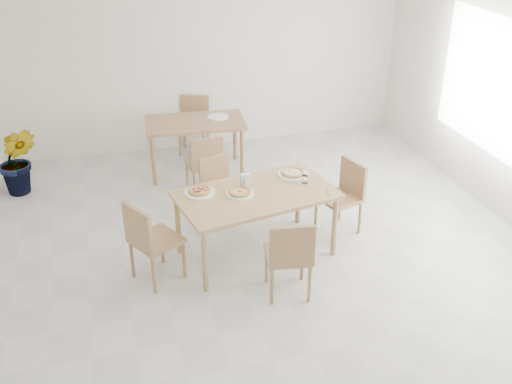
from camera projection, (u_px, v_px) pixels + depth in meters
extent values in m
plane|color=silver|center=(271.00, 269.00, 6.35)|extent=(7.00, 7.00, 0.00)
plane|color=silver|center=(204.00, 55.00, 8.69)|extent=(6.00, 0.00, 6.00)
cube|color=tan|center=(256.00, 195.00, 6.28)|extent=(1.78, 1.22, 0.04)
cylinder|color=tan|center=(205.00, 261.00, 5.85)|extent=(0.06, 0.06, 0.71)
cylinder|color=tan|center=(334.00, 226.00, 6.44)|extent=(0.06, 0.06, 0.71)
cylinder|color=tan|center=(178.00, 224.00, 6.48)|extent=(0.06, 0.06, 0.71)
cylinder|color=tan|center=(298.00, 196.00, 7.06)|extent=(0.06, 0.06, 0.71)
cube|color=#9E794F|center=(288.00, 255.00, 5.81)|extent=(0.49, 0.49, 0.04)
cube|color=#9E794F|center=(292.00, 246.00, 5.53)|extent=(0.43, 0.10, 0.41)
cylinder|color=#9E794F|center=(302.00, 262.00, 6.09)|extent=(0.04, 0.04, 0.42)
cylinder|color=#9E794F|center=(267.00, 265.00, 6.05)|extent=(0.04, 0.04, 0.42)
cylinder|color=#9E794F|center=(309.00, 284.00, 5.77)|extent=(0.04, 0.04, 0.42)
cylinder|color=#9E794F|center=(272.00, 286.00, 5.73)|extent=(0.04, 0.04, 0.42)
cube|color=#9E794F|center=(222.00, 191.00, 7.06)|extent=(0.49, 0.49, 0.04)
cube|color=#9E794F|center=(214.00, 170.00, 7.10)|extent=(0.38, 0.16, 0.37)
cylinder|color=#9E794F|center=(218.00, 216.00, 6.95)|extent=(0.03, 0.03, 0.38)
cylinder|color=#9E794F|center=(242.00, 209.00, 7.12)|extent=(0.03, 0.03, 0.38)
cylinder|color=#9E794F|center=(204.00, 205.00, 7.20)|extent=(0.03, 0.03, 0.38)
cylinder|color=#9E794F|center=(227.00, 198.00, 7.36)|extent=(0.03, 0.03, 0.38)
cube|color=#9E794F|center=(156.00, 240.00, 6.02)|extent=(0.60, 0.60, 0.04)
cube|color=#9E794F|center=(138.00, 228.00, 5.79)|extent=(0.25, 0.41, 0.42)
cylinder|color=#9E794F|center=(184.00, 260.00, 6.12)|extent=(0.04, 0.04, 0.43)
cylinder|color=#9E794F|center=(162.00, 245.00, 6.36)|extent=(0.04, 0.04, 0.43)
cylinder|color=#9E794F|center=(154.00, 275.00, 5.89)|extent=(0.04, 0.04, 0.43)
cylinder|color=#9E794F|center=(132.00, 259.00, 6.13)|extent=(0.04, 0.04, 0.43)
cube|color=#9E794F|center=(339.00, 198.00, 6.84)|extent=(0.52, 0.52, 0.04)
cube|color=#9E794F|center=(353.00, 177.00, 6.83)|extent=(0.16, 0.41, 0.40)
cylinder|color=#9E794F|center=(316.00, 213.00, 7.00)|extent=(0.04, 0.04, 0.41)
cylinder|color=#9E794F|center=(335.00, 227.00, 6.73)|extent=(0.04, 0.04, 0.41)
cylinder|color=#9E794F|center=(340.00, 205.00, 7.16)|extent=(0.04, 0.04, 0.41)
cylinder|color=#9E794F|center=(360.00, 218.00, 6.89)|extent=(0.04, 0.04, 0.41)
cylinder|color=white|center=(240.00, 194.00, 6.24)|extent=(0.29, 0.29, 0.02)
cylinder|color=white|center=(293.00, 174.00, 6.65)|extent=(0.35, 0.35, 0.02)
cylinder|color=white|center=(200.00, 193.00, 6.26)|extent=(0.32, 0.32, 0.02)
cylinder|color=tan|center=(240.00, 192.00, 6.23)|extent=(0.32, 0.32, 0.01)
torus|color=tan|center=(240.00, 192.00, 6.23)|extent=(0.32, 0.32, 0.03)
cylinder|color=orange|center=(240.00, 192.00, 6.23)|extent=(0.24, 0.24, 0.01)
ellipsoid|color=#114E1B|center=(240.00, 191.00, 6.22)|extent=(0.04, 0.02, 0.01)
cylinder|color=tan|center=(293.00, 173.00, 6.64)|extent=(0.33, 0.33, 0.01)
torus|color=tan|center=(293.00, 172.00, 6.63)|extent=(0.33, 0.33, 0.03)
cylinder|color=white|center=(293.00, 172.00, 6.63)|extent=(0.25, 0.25, 0.01)
cylinder|color=tan|center=(200.00, 191.00, 6.26)|extent=(0.31, 0.31, 0.01)
torus|color=tan|center=(200.00, 190.00, 6.25)|extent=(0.32, 0.32, 0.03)
cylinder|color=orange|center=(200.00, 190.00, 6.25)|extent=(0.24, 0.24, 0.01)
cylinder|color=white|center=(243.00, 181.00, 6.42)|extent=(0.07, 0.07, 0.10)
cylinder|color=white|center=(305.00, 179.00, 6.46)|extent=(0.07, 0.07, 0.09)
cube|color=silver|center=(246.00, 184.00, 6.44)|extent=(0.12, 0.06, 0.01)
cube|color=white|center=(246.00, 179.00, 6.41)|extent=(0.11, 0.05, 0.12)
cube|color=silver|center=(221.00, 185.00, 6.43)|extent=(0.05, 0.16, 0.01)
cube|color=silver|center=(329.00, 193.00, 6.27)|extent=(0.04, 0.17, 0.01)
cube|color=#9E794F|center=(195.00, 123.00, 8.13)|extent=(1.39, 0.87, 0.04)
cylinder|color=#9E794F|center=(153.00, 161.00, 7.94)|extent=(0.06, 0.06, 0.71)
cylinder|color=#9E794F|center=(242.00, 154.00, 8.13)|extent=(0.06, 0.06, 0.71)
cylinder|color=#9E794F|center=(152.00, 142.00, 8.48)|extent=(0.06, 0.06, 0.71)
cylinder|color=#9E794F|center=(235.00, 136.00, 8.67)|extent=(0.06, 0.06, 0.71)
cube|color=#9E794F|center=(204.00, 163.00, 7.69)|extent=(0.46, 0.46, 0.04)
cube|color=#9E794F|center=(207.00, 153.00, 7.43)|extent=(0.42, 0.08, 0.40)
cylinder|color=#9E794F|center=(213.00, 171.00, 8.00)|extent=(0.04, 0.04, 0.41)
cylinder|color=#9E794F|center=(187.00, 175.00, 7.88)|extent=(0.04, 0.04, 0.41)
cylinder|color=#9E794F|center=(222.00, 182.00, 7.70)|extent=(0.04, 0.04, 0.41)
cylinder|color=#9E794F|center=(195.00, 187.00, 7.59)|extent=(0.04, 0.04, 0.41)
cube|color=#9E794F|center=(194.00, 126.00, 8.86)|extent=(0.54, 0.54, 0.04)
cube|color=#9E794F|center=(195.00, 108.00, 8.92)|extent=(0.40, 0.19, 0.39)
cylinder|color=#9E794F|center=(180.00, 144.00, 8.83)|extent=(0.04, 0.04, 0.40)
cylinder|color=#9E794F|center=(204.00, 145.00, 8.79)|extent=(0.04, 0.04, 0.40)
cylinder|color=#9E794F|center=(185.00, 135.00, 9.14)|extent=(0.04, 0.04, 0.40)
cylinder|color=#9E794F|center=(208.00, 136.00, 9.10)|extent=(0.04, 0.04, 0.40)
cylinder|color=white|center=(218.00, 117.00, 8.25)|extent=(0.29, 0.29, 0.02)
imported|color=#206C27|center=(18.00, 161.00, 7.68)|extent=(0.56, 0.47, 0.92)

